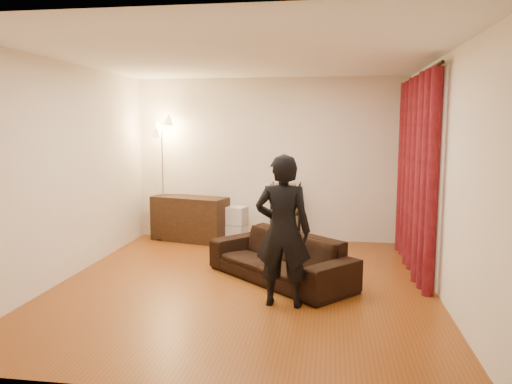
% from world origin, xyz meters
% --- Properties ---
extents(floor, '(5.00, 5.00, 0.00)m').
position_xyz_m(floor, '(0.00, 0.00, 0.00)').
color(floor, brown).
rests_on(floor, ground).
extents(ceiling, '(5.00, 5.00, 0.00)m').
position_xyz_m(ceiling, '(0.00, 0.00, 2.70)').
color(ceiling, white).
rests_on(ceiling, ground).
extents(wall_back, '(5.00, 0.00, 5.00)m').
position_xyz_m(wall_back, '(0.00, 2.50, 1.35)').
color(wall_back, '#F0E3CD').
rests_on(wall_back, ground).
extents(wall_front, '(5.00, 0.00, 5.00)m').
position_xyz_m(wall_front, '(0.00, -2.50, 1.35)').
color(wall_front, '#F0E3CD').
rests_on(wall_front, ground).
extents(wall_left, '(0.00, 5.00, 5.00)m').
position_xyz_m(wall_left, '(-2.25, 0.00, 1.35)').
color(wall_left, '#F0E3CD').
rests_on(wall_left, ground).
extents(wall_right, '(0.00, 5.00, 5.00)m').
position_xyz_m(wall_right, '(2.25, 0.00, 1.35)').
color(wall_right, '#F0E3CD').
rests_on(wall_right, ground).
extents(curtain_rod, '(0.04, 2.65, 0.04)m').
position_xyz_m(curtain_rod, '(2.15, 1.12, 2.58)').
color(curtain_rod, black).
rests_on(curtain_rod, wall_right).
extents(curtain, '(0.22, 2.65, 2.55)m').
position_xyz_m(curtain, '(2.13, 1.12, 1.28)').
color(curtain, maroon).
rests_on(curtain, ground).
extents(sofa, '(2.00, 1.91, 0.58)m').
position_xyz_m(sofa, '(0.41, 0.25, 0.29)').
color(sofa, black).
rests_on(sofa, ground).
extents(person, '(0.61, 0.41, 1.63)m').
position_xyz_m(person, '(0.53, -0.62, 0.81)').
color(person, black).
rests_on(person, ground).
extents(media_cabinet, '(1.35, 0.79, 0.74)m').
position_xyz_m(media_cabinet, '(-1.30, 2.19, 0.37)').
color(media_cabinet, '#331F12').
rests_on(media_cabinet, ground).
extents(storage_boxes, '(0.41, 0.36, 0.60)m').
position_xyz_m(storage_boxes, '(-0.54, 2.19, 0.30)').
color(storage_boxes, beige).
rests_on(storage_boxes, ground).
extents(wire_shelf, '(0.52, 0.42, 0.99)m').
position_xyz_m(wire_shelf, '(0.30, 2.28, 0.50)').
color(wire_shelf, black).
rests_on(wire_shelf, ground).
extents(floor_lamp, '(0.46, 0.46, 2.03)m').
position_xyz_m(floor_lamp, '(-1.77, 2.22, 1.01)').
color(floor_lamp, silver).
rests_on(floor_lamp, ground).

